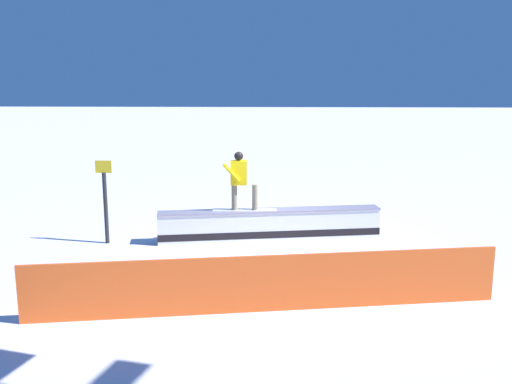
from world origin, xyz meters
name	(u,v)px	position (x,y,z in m)	size (l,w,h in m)	color
ground_plane	(270,240)	(0.00, 0.00, 0.00)	(120.00, 120.00, 0.00)	white
grind_box	(270,226)	(0.00, 0.00, 0.35)	(5.58, 1.37, 0.78)	white
snowboarder	(240,179)	(0.73, 0.11, 1.58)	(1.59, 0.44, 1.47)	silver
safety_fence	(267,284)	(0.00, 4.45, 0.51)	(8.38, 0.06, 1.02)	orange
trail_marker	(105,200)	(4.02, 0.43, 1.10)	(0.40, 0.10, 2.06)	#262628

